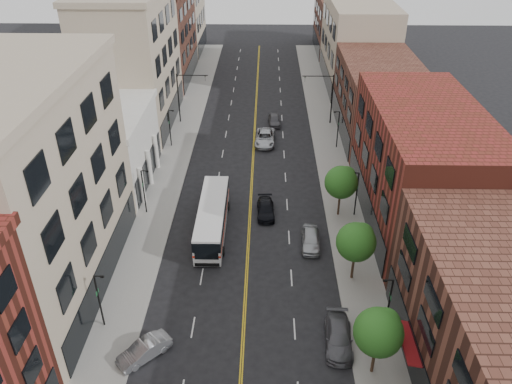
# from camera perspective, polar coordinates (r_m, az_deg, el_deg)

# --- Properties ---
(sidewalk_left) EXTENTS (4.00, 110.00, 0.15)m
(sidewalk_left) POSITION_cam_1_polar(r_m,az_deg,el_deg) (63.34, -9.48, 3.21)
(sidewalk_left) COLOR gray
(sidewalk_left) RESTS_ON ground
(sidewalk_right) EXTENTS (4.00, 110.00, 0.15)m
(sidewalk_right) POSITION_cam_1_polar(r_m,az_deg,el_deg) (62.85, 8.78, 3.04)
(sidewalk_right) COLOR gray
(sidewalk_right) RESTS_ON ground
(bldg_l_tanoffice) EXTENTS (10.00, 22.00, 18.00)m
(bldg_l_tanoffice) POSITION_cam_1_polar(r_m,az_deg,el_deg) (42.97, -24.57, -0.32)
(bldg_l_tanoffice) COLOR tan
(bldg_l_tanoffice) RESTS_ON ground
(bldg_l_white) EXTENTS (10.00, 14.00, 8.00)m
(bldg_l_white) POSITION_cam_1_polar(r_m,az_deg,el_deg) (59.86, -17.05, 4.68)
(bldg_l_white) COLOR silver
(bldg_l_white) RESTS_ON ground
(bldg_l_far_a) EXTENTS (10.00, 20.00, 18.00)m
(bldg_l_far_a) POSITION_cam_1_polar(r_m,az_deg,el_deg) (73.28, -13.96, 14.24)
(bldg_l_far_a) COLOR tan
(bldg_l_far_a) RESTS_ON ground
(bldg_l_far_b) EXTENTS (10.00, 20.00, 15.00)m
(bldg_l_far_b) POSITION_cam_1_polar(r_m,az_deg,el_deg) (92.45, -10.91, 17.10)
(bldg_l_far_b) COLOR #562D22
(bldg_l_far_b) RESTS_ON ground
(bldg_l_far_c) EXTENTS (10.00, 16.00, 20.00)m
(bldg_l_far_c) POSITION_cam_1_polar(r_m,az_deg,el_deg) (109.22, -9.21, 20.75)
(bldg_l_far_c) COLOR tan
(bldg_l_far_c) RESTS_ON ground
(bldg_r_mid) EXTENTS (10.00, 22.00, 12.00)m
(bldg_r_mid) POSITION_cam_1_polar(r_m,az_deg,el_deg) (52.13, 18.31, 2.83)
(bldg_r_mid) COLOR maroon
(bldg_r_mid) RESTS_ON ground
(bldg_r_far_a) EXTENTS (10.00, 20.00, 10.00)m
(bldg_r_far_a) POSITION_cam_1_polar(r_m,az_deg,el_deg) (71.04, 13.90, 10.28)
(bldg_r_far_a) COLOR #562D22
(bldg_r_far_a) RESTS_ON ground
(bldg_r_far_b) EXTENTS (10.00, 22.00, 14.00)m
(bldg_r_far_b) POSITION_cam_1_polar(r_m,az_deg,el_deg) (90.09, 11.49, 16.34)
(bldg_r_far_b) COLOR tan
(bldg_r_far_b) RESTS_ON ground
(bldg_r_far_c) EXTENTS (10.00, 18.00, 11.00)m
(bldg_r_far_c) POSITION_cam_1_polar(r_m,az_deg,el_deg) (109.64, 9.76, 18.34)
(bldg_r_far_c) COLOR #562D22
(bldg_r_far_c) RESTS_ON ground
(tree_r_1) EXTENTS (3.40, 3.40, 5.59)m
(tree_r_1) POSITION_cam_1_polar(r_m,az_deg,el_deg) (35.80, 13.95, -15.13)
(tree_r_1) COLOR black
(tree_r_1) RESTS_ON sidewalk_right
(tree_r_2) EXTENTS (3.40, 3.40, 5.59)m
(tree_r_2) POSITION_cam_1_polar(r_m,az_deg,el_deg) (43.13, 11.47, -5.49)
(tree_r_2) COLOR black
(tree_r_2) RESTS_ON sidewalk_right
(tree_r_3) EXTENTS (3.40, 3.40, 5.59)m
(tree_r_3) POSITION_cam_1_polar(r_m,az_deg,el_deg) (51.36, 9.81, 1.22)
(tree_r_3) COLOR black
(tree_r_3) RESTS_ON sidewalk_right
(lamp_l_1) EXTENTS (0.81, 0.55, 5.05)m
(lamp_l_1) POSITION_cam_1_polar(r_m,az_deg,el_deg) (40.50, -17.48, -11.48)
(lamp_l_1) COLOR black
(lamp_l_1) RESTS_ON sidewalk_left
(lamp_l_2) EXTENTS (0.81, 0.55, 5.05)m
(lamp_l_2) POSITION_cam_1_polar(r_m,az_deg,el_deg) (52.79, -12.68, 0.31)
(lamp_l_2) COLOR black
(lamp_l_2) RESTS_ON sidewalk_left
(lamp_l_3) EXTENTS (0.81, 0.55, 5.05)m
(lamp_l_3) POSITION_cam_1_polar(r_m,az_deg,el_deg) (66.67, -9.80, 7.44)
(lamp_l_3) COLOR black
(lamp_l_3) RESTS_ON sidewalk_left
(lamp_r_1) EXTENTS (0.81, 0.55, 5.05)m
(lamp_r_1) POSITION_cam_1_polar(r_m,az_deg,el_deg) (39.65, 14.91, -12.08)
(lamp_r_1) COLOR black
(lamp_r_1) RESTS_ON sidewalk_right
(lamp_r_2) EXTENTS (0.81, 0.55, 5.05)m
(lamp_r_2) POSITION_cam_1_polar(r_m,az_deg,el_deg) (52.14, 11.40, 0.06)
(lamp_r_2) COLOR black
(lamp_r_2) RESTS_ON sidewalk_right
(lamp_r_3) EXTENTS (0.81, 0.55, 5.05)m
(lamp_r_3) POSITION_cam_1_polar(r_m,az_deg,el_deg) (66.16, 9.33, 7.29)
(lamp_r_3) COLOR black
(lamp_r_3) RESTS_ON sidewalk_right
(signal_mast_left) EXTENTS (4.49, 0.18, 7.20)m
(signal_mast_left) POSITION_cam_1_polar(r_m,az_deg,el_deg) (73.24, -8.33, 11.21)
(signal_mast_left) COLOR black
(signal_mast_left) RESTS_ON sidewalk_left
(signal_mast_right) EXTENTS (4.49, 0.18, 7.20)m
(signal_mast_right) POSITION_cam_1_polar(r_m,az_deg,el_deg) (72.80, 8.15, 11.10)
(signal_mast_right) COLOR black
(signal_mast_right) RESTS_ON sidewalk_right
(city_bus) EXTENTS (2.89, 11.77, 3.02)m
(city_bus) POSITION_cam_1_polar(r_m,az_deg,el_deg) (49.65, -5.02, -2.79)
(city_bus) COLOR silver
(city_bus) RESTS_ON ground
(car_angle_b) EXTENTS (3.97, 3.89, 1.36)m
(car_angle_b) POSITION_cam_1_polar(r_m,az_deg,el_deg) (39.14, -12.64, -17.23)
(car_angle_b) COLOR #AFB2B7
(car_angle_b) RESTS_ON ground
(car_parked_mid) EXTENTS (2.29, 5.04, 1.43)m
(car_parked_mid) POSITION_cam_1_polar(r_m,az_deg,el_deg) (39.55, 9.42, -16.03)
(car_parked_mid) COLOR #545359
(car_parked_mid) RESTS_ON ground
(car_parked_far) EXTENTS (1.96, 4.50, 1.51)m
(car_parked_far) POSITION_cam_1_polar(r_m,az_deg,el_deg) (48.34, 6.28, -5.40)
(car_parked_far) COLOR #A0A4A8
(car_parked_far) RESTS_ON ground
(car_lane_behind) EXTENTS (1.64, 4.15, 1.34)m
(car_lane_behind) POSITION_cam_1_polar(r_m,az_deg,el_deg) (56.76, -4.88, 0.69)
(car_lane_behind) COLOR #444549
(car_lane_behind) RESTS_ON ground
(car_lane_a) EXTENTS (1.99, 4.50, 1.28)m
(car_lane_a) POSITION_cam_1_polar(r_m,az_deg,el_deg) (52.54, 1.10, -2.00)
(car_lane_a) COLOR black
(car_lane_a) RESTS_ON ground
(car_lane_b) EXTENTS (2.86, 5.83, 1.59)m
(car_lane_b) POSITION_cam_1_polar(r_m,az_deg,el_deg) (67.57, 1.04, 6.22)
(car_lane_b) COLOR #B0B3B8
(car_lane_b) RESTS_ON ground
(car_lane_c) EXTENTS (1.99, 4.32, 1.43)m
(car_lane_c) POSITION_cam_1_polar(r_m,az_deg,el_deg) (73.26, 2.10, 8.22)
(car_lane_c) COLOR #48474C
(car_lane_c) RESTS_ON ground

